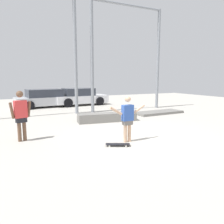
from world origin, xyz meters
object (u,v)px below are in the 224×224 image
at_px(skateboarder, 128,117).
at_px(manual_pad, 159,112).
at_px(parked_car_white, 80,97).
at_px(parked_car_silver, 46,98).
at_px(grind_box, 107,117).
at_px(bystander, 21,114).
at_px(skateboard, 118,144).

bearing_deg(skateboarder, manual_pad, 40.97).
bearing_deg(parked_car_white, parked_car_silver, 177.21).
xyz_separation_m(grind_box, manual_pad, (3.91, 0.87, -0.15)).
distance_m(grind_box, manual_pad, 4.01).
bearing_deg(grind_box, parked_car_silver, 104.61).
height_order(skateboarder, grind_box, skateboarder).
bearing_deg(bystander, skateboard, 128.74).
bearing_deg(manual_pad, parked_car_white, 116.41).
height_order(skateboard, bystander, bystander).
xyz_separation_m(skateboarder, bystander, (-3.28, 1.70, 0.09)).
distance_m(skateboard, grind_box, 4.08).
distance_m(skateboard, manual_pad, 7.08).
relative_size(skateboarder, parked_car_white, 0.37).
distance_m(skateboarder, manual_pad, 6.54).
xyz_separation_m(grind_box, bystander, (-4.13, -1.84, 0.76)).
distance_m(manual_pad, parked_car_silver, 8.52).
distance_m(skateboarder, bystander, 3.69).
relative_size(grind_box, manual_pad, 0.95).
bearing_deg(manual_pad, skateboard, -138.36).
relative_size(manual_pad, parked_car_silver, 0.67).
xyz_separation_m(skateboarder, parked_car_white, (1.67, 10.65, -0.22)).
height_order(grind_box, bystander, bystander).
xyz_separation_m(skateboard, manual_pad, (5.29, 4.71, 0.01)).
height_order(manual_pad, parked_car_silver, parked_car_silver).
relative_size(skateboarder, grind_box, 0.54).
relative_size(grind_box, bystander, 1.69).
bearing_deg(parked_car_white, bystander, -121.76).
xyz_separation_m(skateboarder, grind_box, (0.85, 3.54, -0.67)).
height_order(parked_car_silver, bystander, bystander).
bearing_deg(parked_car_silver, skateboard, -93.51).
bearing_deg(parked_car_silver, bystander, -110.26).
xyz_separation_m(parked_car_white, bystander, (-4.95, -8.96, 0.31)).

